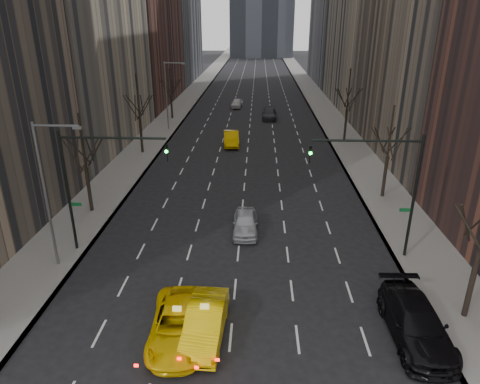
# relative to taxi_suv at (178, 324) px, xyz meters

# --- Properties ---
(sidewalk_left) EXTENTS (4.50, 320.00, 0.15)m
(sidewalk_left) POSITION_rel_taxi_suv_xyz_m (-9.74, 66.12, -0.71)
(sidewalk_left) COLOR slate
(sidewalk_left) RESTS_ON ground
(sidewalk_right) EXTENTS (4.50, 320.00, 0.15)m
(sidewalk_right) POSITION_rel_taxi_suv_xyz_m (14.76, 66.12, -0.71)
(sidewalk_right) COLOR slate
(sidewalk_right) RESTS_ON ground
(tree_lw_b) EXTENTS (3.36, 3.50, 7.82)m
(tree_lw_b) POSITION_rel_taxi_suv_xyz_m (-9.49, 14.12, 2.93)
(tree_lw_b) COLOR black
(tree_lw_b) RESTS_ON ground
(tree_lw_c) EXTENTS (3.36, 3.50, 8.74)m
(tree_lw_c) POSITION_rel_taxi_suv_xyz_m (-9.49, 30.12, 3.25)
(tree_lw_c) COLOR black
(tree_lw_c) RESTS_ON ground
(tree_lw_d) EXTENTS (3.36, 3.50, 7.36)m
(tree_lw_d) POSITION_rel_taxi_suv_xyz_m (-9.49, 48.12, 2.77)
(tree_lw_d) COLOR black
(tree_lw_d) RESTS_ON ground
(tree_rw_a) EXTENTS (3.36, 3.50, 8.28)m
(tree_rw_a) POSITION_rel_taxi_suv_xyz_m (14.51, 2.12, 3.09)
(tree_rw_a) COLOR black
(tree_rw_a) RESTS_ON ground
(tree_rw_b) EXTENTS (3.36, 3.50, 7.82)m
(tree_rw_b) POSITION_rel_taxi_suv_xyz_m (14.51, 18.12, 2.93)
(tree_rw_b) COLOR black
(tree_rw_b) RESTS_ON ground
(tree_rw_c) EXTENTS (3.36, 3.50, 8.74)m
(tree_rw_c) POSITION_rel_taxi_suv_xyz_m (14.51, 36.12, 3.25)
(tree_rw_c) COLOR black
(tree_rw_c) RESTS_ON ground
(traffic_mast_left) EXTENTS (6.69, 0.39, 8.00)m
(traffic_mast_left) POSITION_rel_taxi_suv_xyz_m (-6.60, 8.11, 4.70)
(traffic_mast_left) COLOR black
(traffic_mast_left) RESTS_ON ground
(traffic_mast_right) EXTENTS (6.69, 0.39, 8.00)m
(traffic_mast_right) POSITION_rel_taxi_suv_xyz_m (11.61, 8.11, 4.70)
(traffic_mast_right) COLOR black
(traffic_mast_right) RESTS_ON ground
(streetlight_near) EXTENTS (2.83, 0.22, 9.00)m
(streetlight_near) POSITION_rel_taxi_suv_xyz_m (-8.33, 6.12, 4.83)
(streetlight_near) COLOR slate
(streetlight_near) RESTS_ON ground
(streetlight_far) EXTENTS (2.83, 0.22, 9.00)m
(streetlight_far) POSITION_rel_taxi_suv_xyz_m (-8.33, 41.12, 4.83)
(streetlight_far) COLOR slate
(streetlight_far) RESTS_ON ground
(taxi_suv) EXTENTS (3.01, 5.84, 1.58)m
(taxi_suv) POSITION_rel_taxi_suv_xyz_m (0.00, 0.00, 0.00)
(taxi_suv) COLOR yellow
(taxi_suv) RESTS_ON ground
(taxi_sedan) EXTENTS (2.00, 5.09, 1.65)m
(taxi_sedan) POSITION_rel_taxi_suv_xyz_m (1.28, 0.14, 0.04)
(taxi_sedan) COLOR yellow
(taxi_sedan) RESTS_ON ground
(silver_sedan_ahead) EXTENTS (1.85, 4.42, 1.49)m
(silver_sedan_ahead) POSITION_rel_taxi_suv_xyz_m (2.88, 11.18, -0.04)
(silver_sedan_ahead) COLOR #A9ACB1
(silver_sedan_ahead) RESTS_ON ground
(parked_suv_black) EXTENTS (2.58, 6.14, 1.77)m
(parked_suv_black) POSITION_rel_taxi_suv_xyz_m (11.39, 0.50, 0.10)
(parked_suv_black) COLOR black
(parked_suv_black) RESTS_ON ground
(far_taxi) EXTENTS (2.20, 5.24, 1.68)m
(far_taxi) POSITION_rel_taxi_suv_xyz_m (0.47, 33.92, 0.05)
(far_taxi) COLOR #DDA704
(far_taxi) RESTS_ON ground
(far_suv_grey) EXTENTS (2.29, 5.42, 1.56)m
(far_suv_grey) POSITION_rel_taxi_suv_xyz_m (5.41, 48.81, -0.01)
(far_suv_grey) COLOR #2A2A2F
(far_suv_grey) RESTS_ON ground
(far_car_white) EXTENTS (2.12, 4.42, 1.46)m
(far_car_white) POSITION_rel_taxi_suv_xyz_m (-0.04, 57.65, -0.06)
(far_car_white) COLOR silver
(far_car_white) RESTS_ON ground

